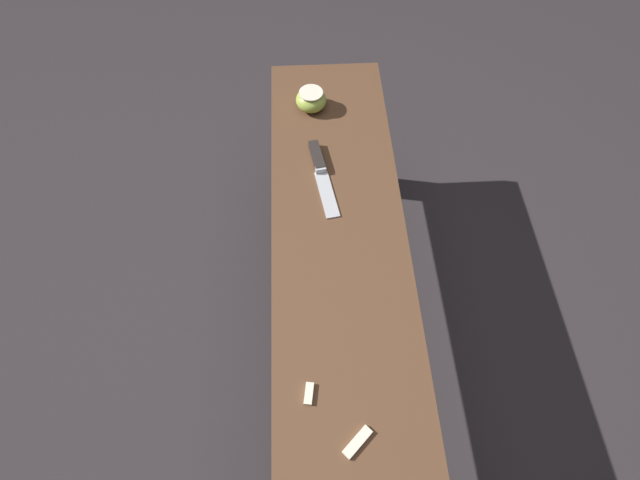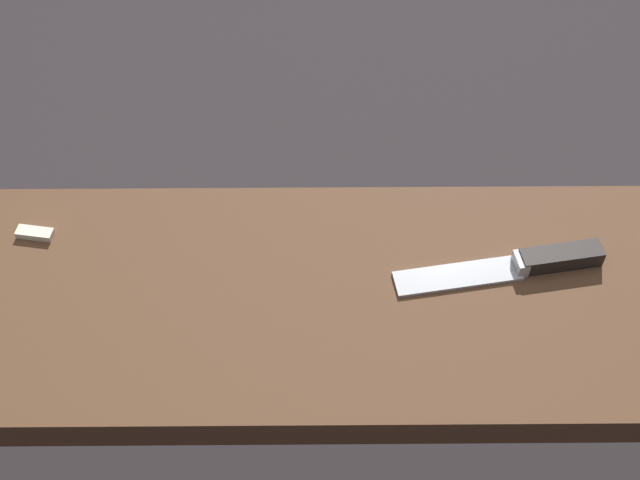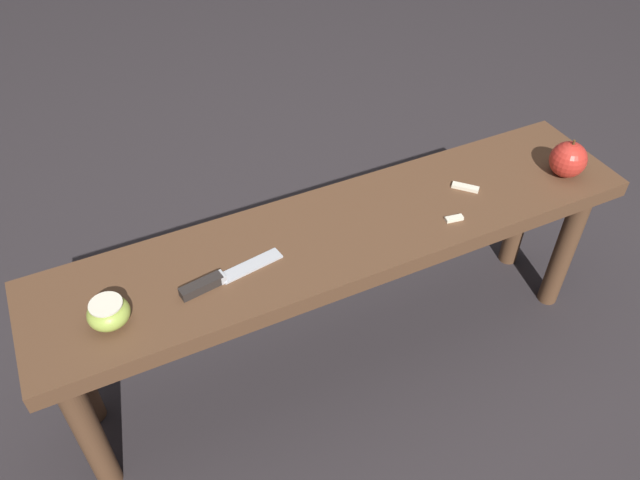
# 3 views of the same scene
# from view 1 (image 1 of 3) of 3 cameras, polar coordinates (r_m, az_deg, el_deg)

# --- Properties ---
(ground_plane) EXTENTS (8.00, 8.00, 0.00)m
(ground_plane) POSITION_cam_1_polar(r_m,az_deg,el_deg) (1.46, 1.97, -12.71)
(ground_plane) COLOR #2D282B
(wooden_bench) EXTENTS (1.37, 0.30, 0.44)m
(wooden_bench) POSITION_cam_1_polar(r_m,az_deg,el_deg) (1.11, 2.54, -6.25)
(wooden_bench) COLOR brown
(wooden_bench) RESTS_ON ground_plane
(knife) EXTENTS (0.23, 0.06, 0.02)m
(knife) POSITION_cam_1_polar(r_m,az_deg,el_deg) (1.21, -0.03, 8.32)
(knife) COLOR #B7BABF
(knife) RESTS_ON wooden_bench
(apple_cut) EXTENTS (0.08, 0.08, 0.05)m
(apple_cut) POSITION_cam_1_polar(r_m,az_deg,el_deg) (1.34, -1.02, 15.72)
(apple_cut) COLOR #9EB747
(apple_cut) RESTS_ON wooden_bench
(apple_slice_near_knife) EXTENTS (0.04, 0.02, 0.01)m
(apple_slice_near_knife) POSITION_cam_1_polar(r_m,az_deg,el_deg) (0.96, -1.28, -17.15)
(apple_slice_near_knife) COLOR silver
(apple_slice_near_knife) RESTS_ON wooden_bench
(apple_slice_center) EXTENTS (0.06, 0.06, 0.01)m
(apple_slice_center) POSITION_cam_1_polar(r_m,az_deg,el_deg) (0.94, 4.29, -22.03)
(apple_slice_center) COLOR silver
(apple_slice_center) RESTS_ON wooden_bench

